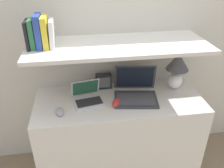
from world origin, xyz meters
The scene contains 15 objects.
wall_back centered at (0.00, 0.62, 1.20)m, with size 6.00×0.05×2.40m.
desk centered at (0.00, 0.28, 0.39)m, with size 1.34×0.55×0.78m.
back_riser centered at (0.00, 0.57, 0.60)m, with size 1.34×0.04×1.19m.
shelf centered at (0.00, 0.34, 1.21)m, with size 1.34×0.50×0.03m.
table_lamp centered at (0.50, 0.38, 0.98)m, with size 0.19×0.19×0.32m.
laptop_large centered at (0.13, 0.29, 0.83)m, with size 0.37×0.34×0.24m.
laptop_small centered at (-0.25, 0.28, 0.82)m, with size 0.26×0.24×0.16m.
computer_mouse centered at (-0.04, 0.20, 0.80)m, with size 0.10×0.13×0.04m.
second_mouse centered at (-0.46, 0.15, 0.80)m, with size 0.07×0.11×0.04m.
router_box centered at (-0.10, 0.47, 0.85)m, with size 0.13×0.06×0.13m.
book_black centered at (-0.63, 0.34, 1.32)m, with size 0.02×0.14×0.19m.
book_green centered at (-0.60, 0.34, 1.32)m, with size 0.03×0.12×0.20m.
book_blue centered at (-0.55, 0.34, 1.34)m, with size 0.04×0.15×0.23m.
book_yellow centered at (-0.51, 0.34, 1.33)m, with size 0.04×0.14×0.22m.
book_white centered at (-0.47, 0.34, 1.32)m, with size 0.04×0.13×0.19m.
Camera 1 is at (-0.29, -1.29, 1.82)m, focal length 38.00 mm.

